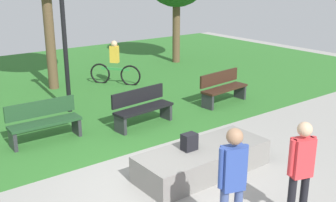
{
  "coord_description": "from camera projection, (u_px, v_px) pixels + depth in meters",
  "views": [
    {
      "loc": [
        -3.84,
        -5.31,
        3.7
      ],
      "look_at": [
        1.02,
        1.09,
        1.16
      ],
      "focal_mm": 44.26,
      "sensor_mm": 36.0,
      "label": 1
    }
  ],
  "objects": [
    {
      "name": "cyclist_on_bicycle",
      "position": [
        115.0,
        66.0,
        13.94
      ],
      "size": [
        1.17,
        1.47,
        1.52
      ],
      "color": "black",
      "rests_on": "ground_plane"
    },
    {
      "name": "grass_lawn",
      "position": [
        17.0,
        91.0,
        13.27
      ],
      "size": [
        26.6,
        12.44,
        0.01
      ],
      "primitive_type": "cube",
      "color": "#2D6B28",
      "rests_on": "ground_plane"
    },
    {
      "name": "park_bench_by_oak",
      "position": [
        44.0,
        121.0,
        9.29
      ],
      "size": [
        1.61,
        0.5,
        0.91
      ],
      "color": "#1E4223",
      "rests_on": "ground_plane"
    },
    {
      "name": "skater_watching",
      "position": [
        233.0,
        178.0,
        5.62
      ],
      "size": [
        0.41,
        0.29,
        1.73
      ],
      "color": "#3F5184",
      "rests_on": "ground_plane"
    },
    {
      "name": "backpack_on_ledge",
      "position": [
        189.0,
        142.0,
        7.68
      ],
      "size": [
        0.28,
        0.2,
        0.32
      ],
      "primitive_type": "cube",
      "rotation": [
        0.0,
        0.0,
        3.14
      ],
      "color": "black",
      "rests_on": "concrete_ledge"
    },
    {
      "name": "skater_performing_trick",
      "position": [
        301.0,
        166.0,
        6.06
      ],
      "size": [
        0.41,
        0.29,
        1.65
      ],
      "color": "black",
      "rests_on": "ground_plane"
    },
    {
      "name": "concrete_ledge",
      "position": [
        203.0,
        160.0,
        7.87
      ],
      "size": [
        2.64,
        1.04,
        0.5
      ],
      "primitive_type": "cube",
      "color": "gray",
      "rests_on": "ground_plane"
    },
    {
      "name": "ground_plane",
      "position": [
        160.0,
        188.0,
        7.36
      ],
      "size": [
        28.0,
        28.0,
        0.0
      ],
      "primitive_type": "plane",
      "color": "gray"
    },
    {
      "name": "lamp_post",
      "position": [
        64.0,
        26.0,
        10.68
      ],
      "size": [
        0.28,
        0.28,
        3.8
      ],
      "color": "black",
      "rests_on": "ground_plane"
    },
    {
      "name": "park_bench_near_path",
      "position": [
        223.0,
        87.0,
        11.97
      ],
      "size": [
        1.64,
        0.64,
        0.91
      ],
      "color": "#331E14",
      "rests_on": "ground_plane"
    },
    {
      "name": "park_bench_near_lamppost",
      "position": [
        142.0,
        107.0,
        10.23
      ],
      "size": [
        1.64,
        0.64,
        0.91
      ],
      "color": "black",
      "rests_on": "ground_plane"
    }
  ]
}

